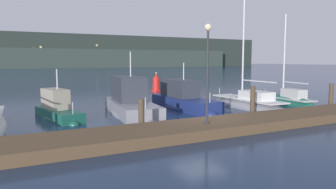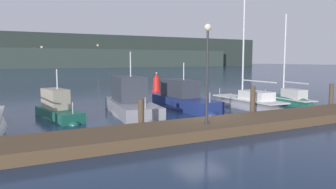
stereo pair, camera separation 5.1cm
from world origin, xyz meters
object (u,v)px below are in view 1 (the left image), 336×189
Objects in this scene: channel_buoy at (156,84)px; dock_lamppost at (208,58)px; motorboat_berth_3 at (131,107)px; motorboat_berth_4 at (184,104)px; motorboat_berth_2 at (58,114)px; sailboat_berth_6 at (287,103)px; sailboat_berth_5 at (248,106)px.

channel_buoy is 20.29m from dock_lamppost.
motorboat_berth_4 is at bearing 5.04° from motorboat_berth_3.
motorboat_berth_2 is 8.29m from motorboat_berth_4.
sailboat_berth_6 reaches higher than motorboat_berth_3.
dock_lamppost is at bearing -112.82° from motorboat_berth_4.
sailboat_berth_6 is at bearing -5.94° from motorboat_berth_2.
sailboat_berth_5 is 13.81m from channel_buoy.
motorboat_berth_4 is 0.94× the size of sailboat_berth_6.
motorboat_berth_2 is 0.66× the size of sailboat_berth_6.
motorboat_berth_3 is 7.33m from dock_lamppost.
motorboat_berth_4 is at bearing 167.18° from sailboat_berth_6.
sailboat_berth_6 is (3.84, -0.02, -0.01)m from sailboat_berth_5.
sailboat_berth_6 is (7.97, -1.81, -0.22)m from motorboat_berth_4.
dock_lamppost reaches higher than motorboat_berth_4.
channel_buoy is at bearing 57.86° from motorboat_berth_3.
motorboat_berth_3 is 14.59m from channel_buoy.
motorboat_berth_4 is 4.51m from sailboat_berth_5.
motorboat_berth_3 is (4.29, -0.23, 0.14)m from motorboat_berth_2.
sailboat_berth_6 is at bearing -12.82° from motorboat_berth_4.
motorboat_berth_3 is 4.02m from motorboat_berth_4.
motorboat_berth_3 is at bearing -174.96° from motorboat_berth_4.
sailboat_berth_5 is at bearing -10.05° from motorboat_berth_3.
sailboat_berth_5 is 9.35m from dock_lamppost.
sailboat_berth_5 is 1.33× the size of sailboat_berth_6.
sailboat_berth_5 reaches higher than motorboat_berth_2.
motorboat_berth_2 is at bearing 174.06° from sailboat_berth_6.
dock_lamppost is at bearing -143.75° from sailboat_berth_5.
motorboat_berth_3 is 0.76× the size of sailboat_berth_5.
sailboat_berth_5 is (8.13, -1.44, -0.31)m from motorboat_berth_3.
sailboat_berth_6 reaches higher than motorboat_berth_4.
motorboat_berth_3 is 3.71× the size of channel_buoy.
motorboat_berth_4 reaches higher than channel_buoy.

